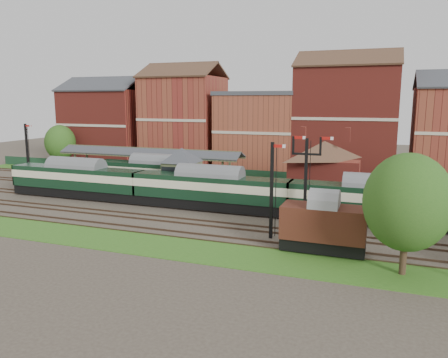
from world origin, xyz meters
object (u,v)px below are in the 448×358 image
(dmu_train, at_px, (210,189))
(goods_van_a, at_px, (323,225))
(signal_box, at_px, (182,173))
(semaphore_bracket, at_px, (306,176))
(platform_railcar, at_px, (158,174))

(dmu_train, xyz_separation_m, goods_van_a, (12.77, -9.00, -0.15))
(signal_box, bearing_deg, semaphore_bracket, -20.92)
(dmu_train, height_order, goods_van_a, dmu_train)
(signal_box, xyz_separation_m, dmu_train, (4.74, -3.25, -0.92))
(signal_box, distance_m, dmu_train, 5.82)
(platform_railcar, bearing_deg, dmu_train, -34.14)
(semaphore_bracket, bearing_deg, platform_railcar, 155.65)
(semaphore_bracket, bearing_deg, goods_van_a, -69.17)
(signal_box, distance_m, semaphore_bracket, 16.16)
(dmu_train, bearing_deg, signal_box, 145.56)
(semaphore_bracket, relative_size, dmu_train, 0.16)
(dmu_train, xyz_separation_m, platform_railcar, (-9.59, 6.50, -0.01))
(dmu_train, relative_size, goods_van_a, 8.17)
(semaphore_bracket, relative_size, platform_railcar, 0.49)
(dmu_train, bearing_deg, platform_railcar, 145.86)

